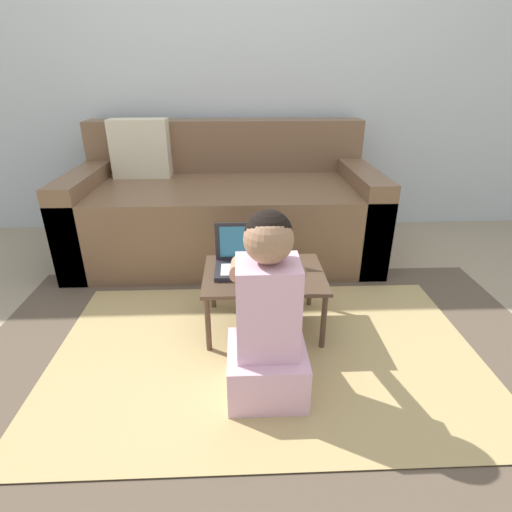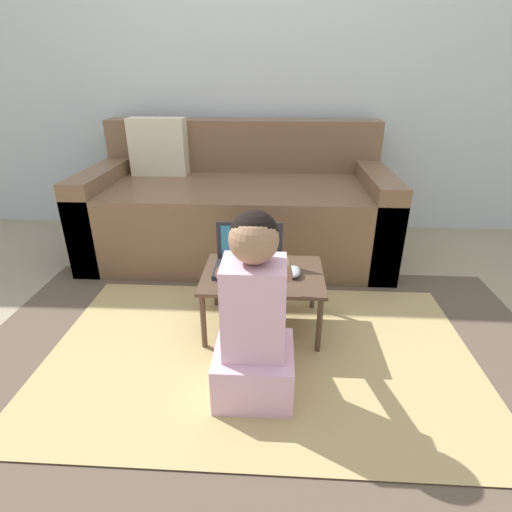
# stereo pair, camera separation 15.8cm
# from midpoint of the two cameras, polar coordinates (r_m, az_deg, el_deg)

# --- Properties ---
(ground_plane) EXTENTS (16.00, 16.00, 0.00)m
(ground_plane) POSITION_cam_midpoint_polar(r_m,az_deg,el_deg) (1.73, 1.07, -13.98)
(ground_plane) COLOR gray
(wall_back) EXTENTS (9.00, 0.06, 2.50)m
(wall_back) POSITION_cam_midpoint_polar(r_m,az_deg,el_deg) (2.98, 2.72, 27.94)
(wall_back) COLOR silver
(wall_back) RESTS_ON ground_plane
(area_rug) EXTENTS (2.46, 1.55, 0.01)m
(area_rug) POSITION_cam_midpoint_polar(r_m,az_deg,el_deg) (1.73, 3.32, -13.96)
(area_rug) COLOR brown
(area_rug) RESTS_ON ground_plane
(couch) EXTENTS (1.83, 0.93, 0.82)m
(couch) POSITION_cam_midpoint_polar(r_m,az_deg,el_deg) (2.60, -0.84, 7.01)
(couch) COLOR brown
(couch) RESTS_ON ground_plane
(laptop_desk) EXTENTS (0.53, 0.39, 0.28)m
(laptop_desk) POSITION_cam_midpoint_polar(r_m,az_deg,el_deg) (1.77, 3.55, -3.41)
(laptop_desk) COLOR #4C3828
(laptop_desk) RESTS_ON ground_plane
(laptop) EXTENTS (0.30, 0.19, 0.20)m
(laptop) POSITION_cam_midpoint_polar(r_m,az_deg,el_deg) (1.77, 1.56, -0.96)
(laptop) COLOR #232328
(laptop) RESTS_ON laptop_desk
(computer_mouse) EXTENTS (0.06, 0.11, 0.04)m
(computer_mouse) POSITION_cam_midpoint_polar(r_m,az_deg,el_deg) (1.74, 7.99, -2.24)
(computer_mouse) COLOR #B2B7C1
(computer_mouse) RESTS_ON laptop_desk
(person_seated) EXTENTS (0.28, 0.43, 0.71)m
(person_seated) POSITION_cam_midpoint_polar(r_m,az_deg,el_deg) (1.38, 3.05, -9.10)
(person_seated) COLOR #E5B2CC
(person_seated) RESTS_ON ground_plane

